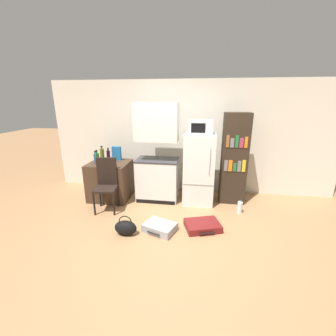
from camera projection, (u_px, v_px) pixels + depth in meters
name	position (u px, v px, depth m)	size (l,w,h in m)	color
ground_plane	(167.00, 235.00, 3.60)	(24.00, 24.00, 0.00)	#A3754C
wall_back	(189.00, 137.00, 5.09)	(6.40, 0.10, 2.49)	silver
side_table	(111.00, 180.00, 4.85)	(0.83, 0.75, 0.80)	#422D1E
kitchen_hutch	(157.00, 156.00, 4.64)	(0.87, 0.56, 2.02)	silver
refrigerator	(199.00, 169.00, 4.56)	(0.61, 0.60, 1.44)	silver
microwave	(201.00, 127.00, 4.31)	(0.45, 0.35, 0.26)	silver
bookshelf	(234.00, 159.00, 4.52)	(0.51, 0.34, 1.84)	#2D2319
bottle_blue_soda	(96.00, 158.00, 4.65)	(0.07, 0.07, 0.26)	#1E47A3
bottle_amber_beer	(96.00, 157.00, 4.90)	(0.09, 0.09, 0.19)	brown
bottle_wine_dark	(108.00, 155.00, 4.83)	(0.07, 0.07, 0.28)	black
bottle_milk_white	(107.00, 163.00, 4.41)	(0.09, 0.09, 0.19)	white
bottle_green_tall	(97.00, 159.00, 4.50)	(0.09, 0.09, 0.31)	#1E6028
bottle_olive_oil	(102.00, 154.00, 4.95)	(0.09, 0.09, 0.30)	#566619
bowl	(113.00, 163.00, 4.60)	(0.13, 0.13, 0.04)	silver
cereal_box	(117.00, 153.00, 4.89)	(0.19, 0.07, 0.30)	#1E66A8
chair	(106.00, 180.00, 4.31)	(0.45, 0.46, 1.02)	black
suitcase_large_flat	(202.00, 226.00, 3.75)	(0.66, 0.56, 0.11)	maroon
suitcase_small_flat	(160.00, 227.00, 3.69)	(0.59, 0.51, 0.13)	#99999E
handbag	(126.00, 228.00, 3.57)	(0.36, 0.20, 0.33)	black
water_bottle_front	(240.00, 207.00, 4.26)	(0.09, 0.09, 0.28)	silver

